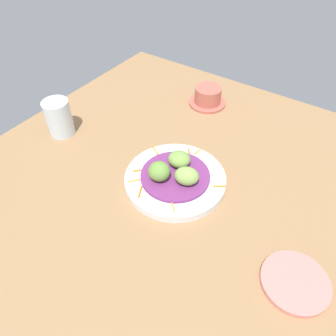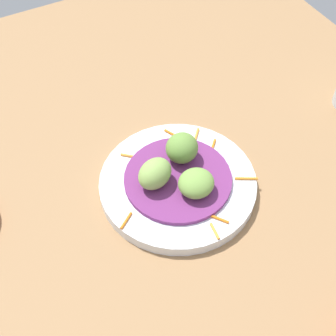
# 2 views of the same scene
# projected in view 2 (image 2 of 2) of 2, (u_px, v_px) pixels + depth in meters

# --- Properties ---
(table_surface) EXTENTS (1.10, 1.10, 0.02)m
(table_surface) POSITION_uv_depth(u_px,v_px,m) (143.00, 189.00, 0.77)
(table_surface) COLOR #936D47
(table_surface) RESTS_ON ground
(main_plate) EXTENTS (0.24, 0.24, 0.02)m
(main_plate) POSITION_uv_depth(u_px,v_px,m) (178.00, 184.00, 0.75)
(main_plate) COLOR silver
(main_plate) RESTS_ON table_surface
(cabbage_bed) EXTENTS (0.16, 0.16, 0.01)m
(cabbage_bed) POSITION_uv_depth(u_px,v_px,m) (178.00, 179.00, 0.74)
(cabbage_bed) COLOR #702D6B
(cabbage_bed) RESTS_ON main_plate
(carrot_garnish) EXTENTS (0.22, 0.22, 0.00)m
(carrot_garnish) POSITION_uv_depth(u_px,v_px,m) (192.00, 174.00, 0.75)
(carrot_garnish) COLOR orange
(carrot_garnish) RESTS_ON main_plate
(guac_scoop_left) EXTENTS (0.06, 0.06, 0.04)m
(guac_scoop_left) POSITION_uv_depth(u_px,v_px,m) (196.00, 183.00, 0.71)
(guac_scoop_left) COLOR #759E47
(guac_scoop_left) RESTS_ON cabbage_bed
(guac_scoop_center) EXTENTS (0.06, 0.06, 0.05)m
(guac_scoop_center) POSITION_uv_depth(u_px,v_px,m) (183.00, 150.00, 0.74)
(guac_scoop_center) COLOR olive
(guac_scoop_center) RESTS_ON cabbage_bed
(guac_scoop_right) EXTENTS (0.07, 0.06, 0.04)m
(guac_scoop_right) POSITION_uv_depth(u_px,v_px,m) (155.00, 174.00, 0.72)
(guac_scoop_right) COLOR #84A851
(guac_scoop_right) RESTS_ON cabbage_bed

